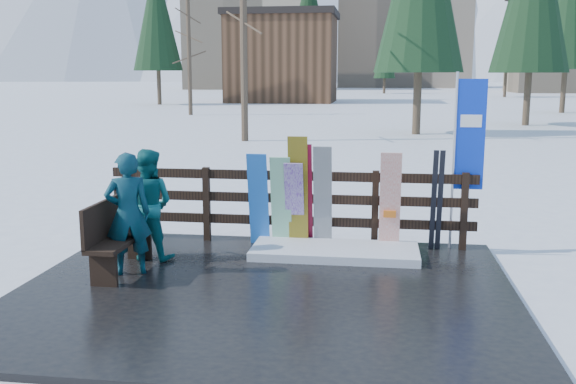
# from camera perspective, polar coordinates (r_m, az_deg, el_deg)

# --- Properties ---
(ground) EXTENTS (700.00, 700.00, 0.00)m
(ground) POSITION_cam_1_polar(r_m,az_deg,el_deg) (7.87, -2.11, -9.19)
(ground) COLOR white
(ground) RESTS_ON ground
(deck) EXTENTS (6.00, 5.00, 0.08)m
(deck) POSITION_cam_1_polar(r_m,az_deg,el_deg) (7.86, -2.11, -8.91)
(deck) COLOR black
(deck) RESTS_ON ground
(fence) EXTENTS (5.60, 0.10, 1.15)m
(fence) POSITION_cam_1_polar(r_m,az_deg,el_deg) (9.78, 0.12, -0.80)
(fence) COLOR black
(fence) RESTS_ON deck
(snow_patch) EXTENTS (2.38, 1.00, 0.12)m
(snow_patch) POSITION_cam_1_polar(r_m,az_deg,el_deg) (9.26, 4.19, -5.28)
(snow_patch) COLOR white
(snow_patch) RESTS_ON deck
(bench) EXTENTS (0.41, 1.50, 0.97)m
(bench) POSITION_cam_1_polar(r_m,az_deg,el_deg) (8.68, -15.01, -3.57)
(bench) COLOR black
(bench) RESTS_ON deck
(snowboard_0) EXTENTS (0.30, 0.31, 1.42)m
(snowboard_0) POSITION_cam_1_polar(r_m,az_deg,el_deg) (9.62, -2.65, -0.68)
(snowboard_0) COLOR blue
(snowboard_0) RESTS_ON deck
(snowboard_1) EXTENTS (0.30, 0.28, 1.37)m
(snowboard_1) POSITION_cam_1_polar(r_m,az_deg,el_deg) (9.57, -0.62, -0.87)
(snowboard_1) COLOR white
(snowboard_1) RESTS_ON deck
(snowboard_2) EXTENTS (0.29, 0.24, 1.68)m
(snowboard_2) POSITION_cam_1_polar(r_m,az_deg,el_deg) (9.51, 0.90, -0.01)
(snowboard_2) COLOR yellow
(snowboard_2) RESTS_ON deck
(snowboard_3) EXTENTS (0.28, 0.39, 1.30)m
(snowboard_3) POSITION_cam_1_polar(r_m,az_deg,el_deg) (9.55, 0.59, -1.13)
(snowboard_3) COLOR white
(snowboard_3) RESTS_ON deck
(snowboard_4) EXTENTS (0.27, 0.31, 1.54)m
(snowboard_4) POSITION_cam_1_polar(r_m,az_deg,el_deg) (9.48, 3.10, -0.48)
(snowboard_4) COLOR black
(snowboard_4) RESTS_ON deck
(snowboard_5) EXTENTS (0.30, 0.23, 1.46)m
(snowboard_5) POSITION_cam_1_polar(r_m,az_deg,el_deg) (9.46, 9.06, -0.86)
(snowboard_5) COLOR white
(snowboard_5) RESTS_ON deck
(ski_pair_a) EXTENTS (0.16, 0.32, 1.56)m
(ski_pair_a) POSITION_cam_1_polar(r_m,az_deg,el_deg) (9.57, 1.69, -0.29)
(ski_pair_a) COLOR maroon
(ski_pair_a) RESTS_ON deck
(ski_pair_b) EXTENTS (0.17, 0.29, 1.51)m
(ski_pair_b) POSITION_cam_1_polar(r_m,az_deg,el_deg) (9.56, 13.09, -0.76)
(ski_pair_b) COLOR black
(ski_pair_b) RESTS_ON deck
(rental_flag) EXTENTS (0.45, 0.04, 2.60)m
(rental_flag) POSITION_cam_1_polar(r_m,az_deg,el_deg) (9.68, 15.57, 4.37)
(rental_flag) COLOR silver
(rental_flag) RESTS_ON deck
(person_front) EXTENTS (0.69, 0.59, 1.59)m
(person_front) POSITION_cam_1_polar(r_m,az_deg,el_deg) (8.50, -14.04, -1.88)
(person_front) COLOR #105456
(person_front) RESTS_ON deck
(person_back) EXTENTS (0.80, 0.65, 1.56)m
(person_back) POSITION_cam_1_polar(r_m,az_deg,el_deg) (9.14, -12.39, -1.08)
(person_back) COLOR #136366
(person_back) RESTS_ON deck
(resort_buildings) EXTENTS (73.00, 87.60, 22.60)m
(resort_buildings) POSITION_cam_1_polar(r_m,az_deg,el_deg) (122.92, 8.09, 13.65)
(resort_buildings) COLOR tan
(resort_buildings) RESTS_ON ground
(trees) EXTENTS (42.29, 68.66, 13.14)m
(trees) POSITION_cam_1_polar(r_m,az_deg,el_deg) (56.42, 8.91, 13.53)
(trees) COLOR #382B1E
(trees) RESTS_ON ground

